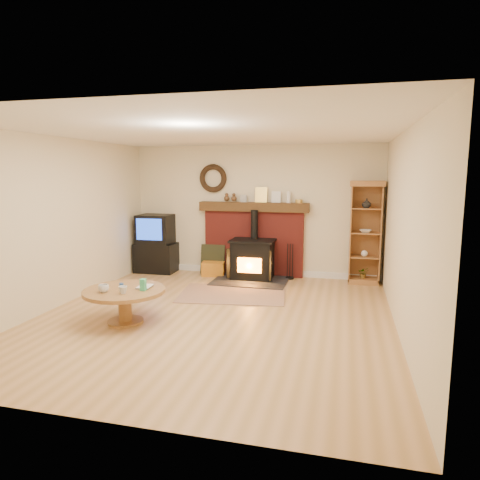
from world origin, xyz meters
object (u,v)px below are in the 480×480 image
(wood_stove, at_px, (252,260))
(curio_cabinet, at_px, (365,232))
(tv_unit, at_px, (156,245))
(coffee_table, at_px, (124,296))

(wood_stove, height_order, curio_cabinet, curio_cabinet)
(tv_unit, distance_m, coffee_table, 3.13)
(tv_unit, relative_size, curio_cabinet, 0.63)
(wood_stove, distance_m, tv_unit, 2.12)
(wood_stove, bearing_deg, tv_unit, 174.80)
(curio_cabinet, bearing_deg, coffee_table, -136.87)
(tv_unit, distance_m, curio_cabinet, 4.21)
(curio_cabinet, bearing_deg, tv_unit, -178.83)
(wood_stove, xyz_separation_m, coffee_table, (-1.19, -2.80, -0.00))
(wood_stove, relative_size, tv_unit, 1.16)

